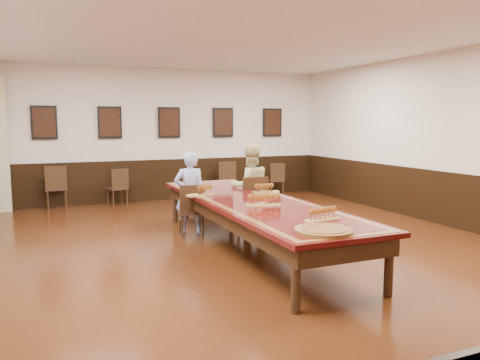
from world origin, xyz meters
name	(u,v)px	position (x,y,z in m)	size (l,w,h in m)	color
floor	(253,250)	(0.00, 0.00, -0.01)	(8.00, 10.00, 0.02)	black
ceiling	(254,30)	(0.00, 0.00, 3.21)	(8.00, 10.00, 0.02)	white
wall_back	(169,135)	(0.00, 5.01, 1.60)	(8.00, 0.02, 3.20)	beige
wall_right	(456,139)	(4.01, 0.00, 1.60)	(0.02, 10.00, 3.20)	beige
chair_man	(191,210)	(-0.60, 1.21, 0.44)	(0.42, 0.45, 0.89)	#321D16
chair_woman	(252,203)	(0.52, 1.21, 0.48)	(0.45, 0.49, 0.97)	#321D16
spare_chair_a	(56,187)	(-2.63, 4.78, 0.48)	(0.45, 0.49, 0.96)	#321D16
spare_chair_b	(117,187)	(-1.32, 4.65, 0.43)	(0.40, 0.44, 0.86)	#321D16
spare_chair_c	(226,179)	(1.38, 4.70, 0.47)	(0.44, 0.48, 0.93)	#321D16
spare_chair_d	(275,179)	(2.71, 4.57, 0.43)	(0.40, 0.44, 0.86)	#321D16
person_man	(190,193)	(-0.59, 1.31, 0.71)	(0.52, 0.34, 1.42)	#5061C9
person_woman	(250,187)	(0.53, 1.31, 0.76)	(0.75, 0.58, 1.51)	#DACE88
pink_phone	(291,198)	(0.60, -0.07, 0.76)	(0.06, 0.13, 0.01)	#D64782
wainscoting	(253,217)	(0.00, 0.00, 0.50)	(8.00, 10.00, 1.00)	black
conference_table	(253,210)	(0.00, 0.00, 0.61)	(1.40, 5.00, 0.76)	#330809
posters	(169,122)	(0.00, 4.94, 1.90)	(6.14, 0.04, 0.74)	black
flight_a	(202,191)	(-0.55, 0.73, 0.83)	(0.47, 0.23, 0.17)	#AB8F48
flight_b	(266,188)	(0.50, 0.60, 0.82)	(0.44, 0.17, 0.16)	#AB8F48
flight_c	(263,200)	(-0.06, -0.49, 0.83)	(0.49, 0.24, 0.18)	#AB8F48
flight_d	(322,214)	(0.15, -1.64, 0.83)	(0.46, 0.21, 0.17)	#AB8F48
red_plate_grp	(262,204)	(-0.03, -0.38, 0.76)	(0.19, 0.19, 0.03)	red
carved_platter	(324,230)	(-0.15, -2.15, 0.77)	(0.76, 0.76, 0.05)	#522E10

